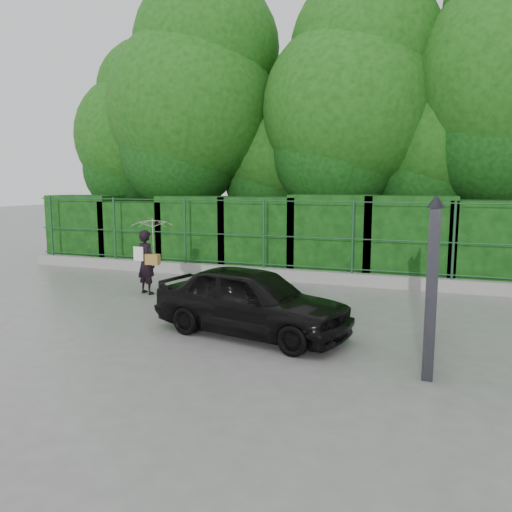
% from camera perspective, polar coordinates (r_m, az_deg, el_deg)
% --- Properties ---
extents(ground, '(80.00, 80.00, 0.00)m').
position_cam_1_polar(ground, '(9.31, -10.70, -7.39)').
color(ground, gray).
extents(kerb, '(14.00, 0.25, 0.30)m').
position_cam_1_polar(kerb, '(13.24, -0.75, -1.91)').
color(kerb, '#9E9E99').
rests_on(kerb, ground).
extents(fence, '(14.13, 0.06, 1.80)m').
position_cam_1_polar(fence, '(13.02, 0.15, 2.59)').
color(fence, '#1C4728').
rests_on(fence, kerb).
extents(hedge, '(14.20, 1.20, 2.20)m').
position_cam_1_polar(hedge, '(14.03, 0.92, 2.42)').
color(hedge, black).
rests_on(hedge, ground).
extents(trees, '(17.10, 6.15, 8.08)m').
position_cam_1_polar(trees, '(15.95, 7.51, 15.87)').
color(trees, black).
rests_on(trees, ground).
extents(gate, '(0.22, 2.33, 2.36)m').
position_cam_1_polar(gate, '(7.08, 19.49, -2.81)').
color(gate, black).
rests_on(gate, ground).
extents(woman, '(0.94, 0.96, 1.72)m').
position_cam_1_polar(woman, '(11.48, -11.93, 1.36)').
color(woman, black).
rests_on(woman, ground).
extents(car, '(3.59, 2.03, 1.15)m').
position_cam_1_polar(car, '(8.28, -0.54, -5.10)').
color(car, black).
rests_on(car, ground).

